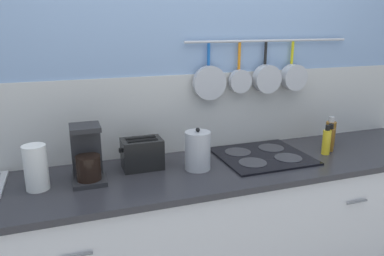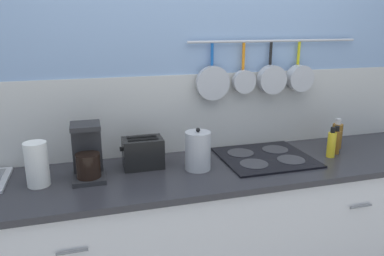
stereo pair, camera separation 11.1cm
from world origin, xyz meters
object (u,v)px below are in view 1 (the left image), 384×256
at_px(toaster, 142,154).
at_px(bottle_dish_soap, 326,141).
at_px(paper_towel_roll, 36,168).
at_px(bottle_sesame_oil, 330,133).
at_px(kettle, 198,151).
at_px(coffee_maker, 87,157).
at_px(bottle_olive_oil, 330,139).

xyz_separation_m(toaster, bottle_dish_soap, (1.12, -0.15, -0.00)).
distance_m(paper_towel_roll, bottle_dish_soap, 1.66).
bearing_deg(bottle_sesame_oil, kettle, -174.28).
bearing_deg(kettle, paper_towel_roll, 179.01).
distance_m(coffee_maker, bottle_sesame_oil, 1.56).
bearing_deg(coffee_maker, bottle_sesame_oil, 1.79).
distance_m(bottle_olive_oil, bottle_sesame_oil, 0.11).
height_order(toaster, bottle_dish_soap, bottle_dish_soap).
bearing_deg(paper_towel_roll, coffee_maker, 7.98).
relative_size(coffee_maker, toaster, 1.24).
bearing_deg(bottle_sesame_oil, coffee_maker, -178.21).
height_order(kettle, bottle_sesame_oil, kettle).
xyz_separation_m(kettle, bottle_olive_oil, (0.90, 0.01, -0.03)).
distance_m(paper_towel_roll, bottle_sesame_oil, 1.80).
height_order(paper_towel_roll, kettle, kettle).
bearing_deg(paper_towel_roll, bottle_olive_oil, -0.10).
height_order(coffee_maker, kettle, coffee_maker).
height_order(paper_towel_roll, toaster, paper_towel_roll).
height_order(paper_towel_roll, bottle_sesame_oil, paper_towel_roll).
relative_size(coffee_maker, kettle, 1.23).
relative_size(bottle_dish_soap, bottle_sesame_oil, 0.95).
bearing_deg(paper_towel_roll, bottle_dish_soap, -1.75).
distance_m(toaster, kettle, 0.31).
xyz_separation_m(coffee_maker, kettle, (0.59, -0.05, -0.02)).
relative_size(paper_towel_roll, toaster, 0.95).
bearing_deg(bottle_olive_oil, bottle_sesame_oil, 49.78).
relative_size(kettle, bottle_sesame_oil, 1.22).
bearing_deg(bottle_dish_soap, toaster, 172.32).
bearing_deg(toaster, bottle_olive_oil, -4.98).
height_order(coffee_maker, toaster, coffee_maker).
distance_m(coffee_maker, kettle, 0.59).
xyz_separation_m(paper_towel_roll, bottle_olive_oil, (1.73, -0.00, -0.04)).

